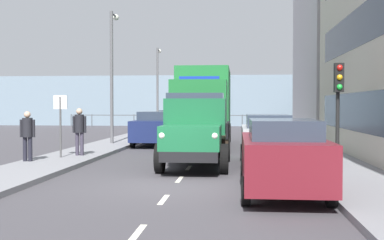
{
  "coord_description": "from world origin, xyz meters",
  "views": [
    {
      "loc": [
        -1.59,
        12.12,
        2.04
      ],
      "look_at": [
        0.59,
        -11.0,
        1.34
      ],
      "focal_mm": 45.57,
      "sensor_mm": 36.0,
      "label": 1
    }
  ],
  "objects_px": {
    "lamp_post_far": "(158,81)",
    "street_sign": "(60,115)",
    "car_navy_oppositeside_0": "(155,128)",
    "car_white_oppositeside_2": "(184,120)",
    "truck_vintage_green": "(196,132)",
    "traffic_light_near": "(338,91)",
    "lamp_post_promenade": "(112,65)",
    "car_maroon_kerbside_near": "(282,155)",
    "lorry_cargo_green": "(204,105)",
    "pedestrian_couple_a": "(79,128)",
    "pedestrian_with_bag": "(27,132)",
    "car_silver_kerbside_1": "(267,139)",
    "car_black_oppositeside_1": "(173,123)"
  },
  "relations": [
    {
      "from": "truck_vintage_green",
      "to": "car_maroon_kerbside_near",
      "type": "xyz_separation_m",
      "value": [
        -2.37,
        4.53,
        -0.28
      ]
    },
    {
      "from": "pedestrian_couple_a",
      "to": "lamp_post_promenade",
      "type": "distance_m",
      "value": 6.74
    },
    {
      "from": "car_navy_oppositeside_0",
      "to": "lamp_post_far",
      "type": "relative_size",
      "value": 0.74
    },
    {
      "from": "car_white_oppositeside_2",
      "to": "lamp_post_promenade",
      "type": "height_order",
      "value": "lamp_post_promenade"
    },
    {
      "from": "truck_vintage_green",
      "to": "lorry_cargo_green",
      "type": "relative_size",
      "value": 0.69
    },
    {
      "from": "truck_vintage_green",
      "to": "lamp_post_promenade",
      "type": "height_order",
      "value": "lamp_post_promenade"
    },
    {
      "from": "pedestrian_with_bag",
      "to": "pedestrian_couple_a",
      "type": "relative_size",
      "value": 0.95
    },
    {
      "from": "pedestrian_with_bag",
      "to": "lamp_post_promenade",
      "type": "relative_size",
      "value": 0.26
    },
    {
      "from": "traffic_light_near",
      "to": "lamp_post_far",
      "type": "height_order",
      "value": "lamp_post_far"
    },
    {
      "from": "pedestrian_couple_a",
      "to": "car_silver_kerbside_1",
      "type": "bearing_deg",
      "value": 171.55
    },
    {
      "from": "pedestrian_with_bag",
      "to": "lorry_cargo_green",
      "type": "bearing_deg",
      "value": -122.97
    },
    {
      "from": "lorry_cargo_green",
      "to": "pedestrian_with_bag",
      "type": "bearing_deg",
      "value": 57.03
    },
    {
      "from": "car_black_oppositeside_1",
      "to": "lamp_post_promenade",
      "type": "relative_size",
      "value": 0.62
    },
    {
      "from": "car_maroon_kerbside_near",
      "to": "car_navy_oppositeside_0",
      "type": "height_order",
      "value": "same"
    },
    {
      "from": "street_sign",
      "to": "lamp_post_far",
      "type": "bearing_deg",
      "value": -90.85
    },
    {
      "from": "car_white_oppositeside_2",
      "to": "car_maroon_kerbside_near",
      "type": "bearing_deg",
      "value": 101.1
    },
    {
      "from": "car_white_oppositeside_2",
      "to": "pedestrian_with_bag",
      "type": "xyz_separation_m",
      "value": [
        2.87,
        21.92,
        0.25
      ]
    },
    {
      "from": "car_maroon_kerbside_near",
      "to": "pedestrian_couple_a",
      "type": "distance_m",
      "value": 9.6
    },
    {
      "from": "car_black_oppositeside_1",
      "to": "car_white_oppositeside_2",
      "type": "height_order",
      "value": "same"
    },
    {
      "from": "pedestrian_with_bag",
      "to": "car_black_oppositeside_1",
      "type": "bearing_deg",
      "value": -100.43
    },
    {
      "from": "lorry_cargo_green",
      "to": "car_maroon_kerbside_near",
      "type": "xyz_separation_m",
      "value": [
        -2.69,
        12.9,
        -1.18
      ]
    },
    {
      "from": "car_black_oppositeside_1",
      "to": "lamp_post_promenade",
      "type": "distance_m",
      "value": 8.35
    },
    {
      "from": "car_navy_oppositeside_0",
      "to": "lamp_post_promenade",
      "type": "relative_size",
      "value": 0.7
    },
    {
      "from": "lamp_post_far",
      "to": "street_sign",
      "type": "relative_size",
      "value": 2.78
    },
    {
      "from": "car_silver_kerbside_1",
      "to": "car_white_oppositeside_2",
      "type": "bearing_deg",
      "value": -76.03
    },
    {
      "from": "car_navy_oppositeside_0",
      "to": "lamp_post_far",
      "type": "distance_m",
      "value": 12.99
    },
    {
      "from": "car_silver_kerbside_1",
      "to": "lamp_post_far",
      "type": "xyz_separation_m",
      "value": [
        7.1,
        -20.07,
        3.0
      ]
    },
    {
      "from": "truck_vintage_green",
      "to": "lorry_cargo_green",
      "type": "height_order",
      "value": "lorry_cargo_green"
    },
    {
      "from": "lamp_post_promenade",
      "to": "car_maroon_kerbside_near",
      "type": "bearing_deg",
      "value": 119.7
    },
    {
      "from": "car_maroon_kerbside_near",
      "to": "pedestrian_with_bag",
      "type": "bearing_deg",
      "value": -29.69
    },
    {
      "from": "pedestrian_with_bag",
      "to": "car_navy_oppositeside_0",
      "type": "bearing_deg",
      "value": -108.49
    },
    {
      "from": "car_silver_kerbside_1",
      "to": "car_navy_oppositeside_0",
      "type": "height_order",
      "value": "same"
    },
    {
      "from": "car_white_oppositeside_2",
      "to": "truck_vintage_green",
      "type": "bearing_deg",
      "value": 97.34
    },
    {
      "from": "lamp_post_promenade",
      "to": "traffic_light_near",
      "type": "bearing_deg",
      "value": 138.32
    },
    {
      "from": "lamp_post_promenade",
      "to": "pedestrian_with_bag",
      "type": "bearing_deg",
      "value": 84.31
    },
    {
      "from": "car_silver_kerbside_1",
      "to": "pedestrian_with_bag",
      "type": "bearing_deg",
      "value": 7.03
    },
    {
      "from": "car_maroon_kerbside_near",
      "to": "car_navy_oppositeside_0",
      "type": "bearing_deg",
      "value": -68.44
    },
    {
      "from": "car_maroon_kerbside_near",
      "to": "street_sign",
      "type": "xyz_separation_m",
      "value": [
        7.4,
        -5.87,
        0.79
      ]
    },
    {
      "from": "lorry_cargo_green",
      "to": "car_maroon_kerbside_near",
      "type": "height_order",
      "value": "lorry_cargo_green"
    },
    {
      "from": "lorry_cargo_green",
      "to": "street_sign",
      "type": "xyz_separation_m",
      "value": [
        4.71,
        7.03,
        -0.39
      ]
    },
    {
      "from": "car_black_oppositeside_1",
      "to": "pedestrian_couple_a",
      "type": "xyz_separation_m",
      "value": [
        1.74,
        13.55,
        0.3
      ]
    },
    {
      "from": "truck_vintage_green",
      "to": "traffic_light_near",
      "type": "height_order",
      "value": "traffic_light_near"
    },
    {
      "from": "lorry_cargo_green",
      "to": "pedestrian_couple_a",
      "type": "bearing_deg",
      "value": 55.84
    },
    {
      "from": "car_white_oppositeside_2",
      "to": "pedestrian_with_bag",
      "type": "relative_size",
      "value": 2.43
    },
    {
      "from": "car_silver_kerbside_1",
      "to": "pedestrian_with_bag",
      "type": "height_order",
      "value": "pedestrian_with_bag"
    },
    {
      "from": "lamp_post_promenade",
      "to": "lamp_post_far",
      "type": "height_order",
      "value": "lamp_post_promenade"
    },
    {
      "from": "pedestrian_couple_a",
      "to": "street_sign",
      "type": "relative_size",
      "value": 0.79
    },
    {
      "from": "car_navy_oppositeside_0",
      "to": "traffic_light_near",
      "type": "bearing_deg",
      "value": 129.78
    },
    {
      "from": "car_silver_kerbside_1",
      "to": "lamp_post_promenade",
      "type": "relative_size",
      "value": 0.6
    },
    {
      "from": "traffic_light_near",
      "to": "pedestrian_couple_a",
      "type": "bearing_deg",
      "value": -13.94
    }
  ]
}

